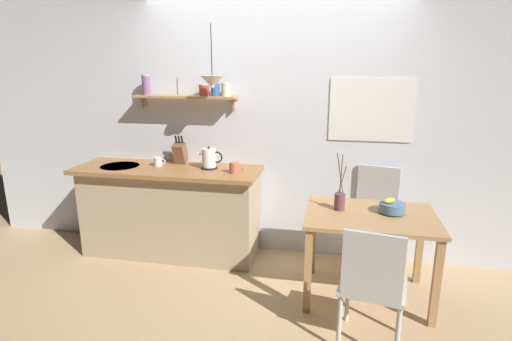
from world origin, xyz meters
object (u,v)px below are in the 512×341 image
Objects in this scene: dining_chair_far at (374,215)px; electric_kettle at (209,159)px; twig_vase at (340,200)px; knife_block at (180,153)px; coffee_mug_by_sink at (158,162)px; fruit_bowl at (392,207)px; coffee_mug_spare at (235,168)px; dining_table at (370,227)px; dining_chair_near at (372,283)px; pendant_lamp at (212,82)px.

electric_kettle reaches higher than dining_chair_far.
knife_block is (-1.60, 0.55, 0.22)m from twig_vase.
coffee_mug_by_sink reaches higher than dining_chair_far.
coffee_mug_spare is (-1.38, 0.30, 0.18)m from fruit_bowl.
dining_chair_far is at bearing 99.09° from fruit_bowl.
dining_table is 2.11m from coffee_mug_by_sink.
knife_block reaches higher than dining_chair_near.
twig_vase is at bearing 167.23° from dining_table.
dining_table is 1.85m from pendant_lamp.
coffee_mug_by_sink is (-1.78, 0.42, 0.15)m from twig_vase.
dining_chair_near is 0.82m from twig_vase.
electric_kettle is at bearing 142.31° from dining_chair_near.
knife_block is at bearing 145.22° from dining_chair_near.
coffee_mug_spare is at bearing -171.55° from dining_chair_far.
coffee_mug_by_sink is at bearing 166.80° from twig_vase.
coffee_mug_by_sink is at bearing -177.91° from dining_chair_far.
electric_kettle reaches higher than dining_chair_near.
knife_block is at bearing 178.43° from dining_chair_far.
electric_kettle is at bearing 165.88° from fruit_bowl.
dining_table is at bearing -98.98° from dining_chair_far.
dining_chair_far is 8.00× the size of coffee_mug_by_sink.
coffee_mug_spare is (-1.21, 0.36, 0.35)m from dining_table.
dining_chair_near is 0.92× the size of dining_chair_far.
dining_table is at bearing -18.11° from knife_block.
dining_chair_near reaches higher than dining_table.
dining_chair_far is (0.09, 0.55, -0.09)m from dining_table.
electric_kettle is at bearing -177.30° from dining_chair_far.
twig_vase is 3.54× the size of coffee_mug_spare.
dining_table is at bearing -17.65° from electric_kettle.
dining_chair_near is 3.04× the size of knife_block.
coffee_mug_spare reaches higher than dining_table.
coffee_mug_by_sink is (-2.19, 0.42, 0.17)m from fruit_bowl.
dining_chair_near is 1.22m from dining_chair_far.
twig_vase reaches higher than fruit_bowl.
electric_kettle is 1.79× the size of coffee_mug_spare.
dining_table is 1.15× the size of dining_chair_near.
fruit_bowl is at bearing 19.29° from dining_table.
twig_vase reaches higher than electric_kettle.
coffee_mug_by_sink is at bearing 171.89° from pendant_lamp.
fruit_bowl is (0.17, 0.06, 0.17)m from dining_table.
pendant_lamp is at bearing -49.09° from electric_kettle.
fruit_bowl is at bearing -14.12° from electric_kettle.
coffee_mug_by_sink is at bearing 169.27° from fruit_bowl.
fruit_bowl is at bearing -12.23° from coffee_mug_spare.
knife_block is at bearing 161.08° from twig_vase.
dining_chair_near is 3.71× the size of electric_kettle.
twig_vase is at bearing -17.31° from coffee_mug_spare.
twig_vase reaches higher than coffee_mug_by_sink.
dining_chair_near is at bearing -29.56° from coffee_mug_by_sink.
fruit_bowl is 0.37× the size of pendant_lamp.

